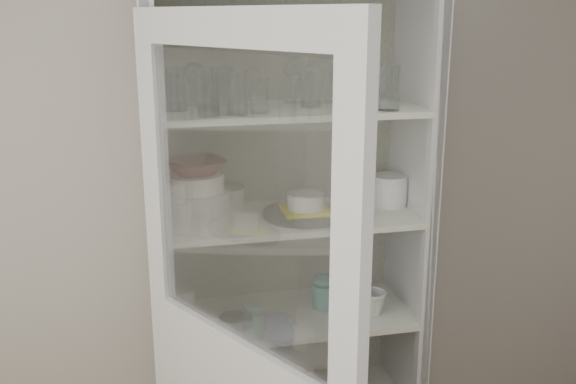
{
  "coord_description": "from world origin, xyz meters",
  "views": [
    {
      "loc": [
        -0.3,
        -0.96,
        1.98
      ],
      "look_at": [
        0.2,
        1.27,
        1.35
      ],
      "focal_mm": 40.0,
      "sensor_mm": 36.0,
      "label": 1
    }
  ],
  "objects_px": {
    "plate_stack_front": "(197,208)",
    "glass_platter": "(305,214)",
    "yellow_trivet": "(305,210)",
    "mug_teal": "(332,292)",
    "cream_bowl": "(196,182)",
    "grey_bowl_stack": "(390,190)",
    "pantry_cabinet": "(285,286)",
    "plate_stack_back": "(220,197)",
    "teal_jar": "(324,293)",
    "goblet_3": "(375,79)",
    "terracotta_bowl": "(195,167)",
    "white_ramekin": "(305,201)",
    "measuring_cups": "(234,322)",
    "goblet_0": "(195,82)",
    "mug_blue": "(352,300)",
    "goblet_2": "(326,81)",
    "mug_white": "(373,303)",
    "white_canister": "(181,304)",
    "goblet_1": "(295,79)"
  },
  "relations": [
    {
      "from": "goblet_0",
      "to": "grey_bowl_stack",
      "type": "distance_m",
      "value": 0.85
    },
    {
      "from": "plate_stack_back",
      "to": "teal_jar",
      "type": "relative_size",
      "value": 1.66
    },
    {
      "from": "plate_stack_front",
      "to": "cream_bowl",
      "type": "height_order",
      "value": "cream_bowl"
    },
    {
      "from": "goblet_2",
      "to": "mug_white",
      "type": "height_order",
      "value": "goblet_2"
    },
    {
      "from": "goblet_1",
      "to": "glass_platter",
      "type": "relative_size",
      "value": 0.56
    },
    {
      "from": "glass_platter",
      "to": "mug_teal",
      "type": "xyz_separation_m",
      "value": [
        0.13,
        0.08,
        -0.36
      ]
    },
    {
      "from": "glass_platter",
      "to": "white_canister",
      "type": "bearing_deg",
      "value": 173.43
    },
    {
      "from": "goblet_3",
      "to": "terracotta_bowl",
      "type": "relative_size",
      "value": 0.76
    },
    {
      "from": "plate_stack_back",
      "to": "pantry_cabinet",
      "type": "bearing_deg",
      "value": -15.59
    },
    {
      "from": "goblet_1",
      "to": "grey_bowl_stack",
      "type": "xyz_separation_m",
      "value": [
        0.36,
        -0.07,
        -0.43
      ]
    },
    {
      "from": "plate_stack_front",
      "to": "white_canister",
      "type": "relative_size",
      "value": 1.9
    },
    {
      "from": "white_ramekin",
      "to": "glass_platter",
      "type": "bearing_deg",
      "value": 0.0
    },
    {
      "from": "goblet_3",
      "to": "glass_platter",
      "type": "relative_size",
      "value": 0.49
    },
    {
      "from": "cream_bowl",
      "to": "mug_white",
      "type": "height_order",
      "value": "cream_bowl"
    },
    {
      "from": "goblet_1",
      "to": "plate_stack_back",
      "type": "height_order",
      "value": "goblet_1"
    },
    {
      "from": "mug_teal",
      "to": "cream_bowl",
      "type": "bearing_deg",
      "value": 171.73
    },
    {
      "from": "goblet_0",
      "to": "grey_bowl_stack",
      "type": "height_order",
      "value": "goblet_0"
    },
    {
      "from": "mug_teal",
      "to": "white_canister",
      "type": "height_order",
      "value": "white_canister"
    },
    {
      "from": "glass_platter",
      "to": "measuring_cups",
      "type": "xyz_separation_m",
      "value": [
        -0.28,
        -0.04,
        -0.39
      ]
    },
    {
      "from": "pantry_cabinet",
      "to": "grey_bowl_stack",
      "type": "bearing_deg",
      "value": -5.33
    },
    {
      "from": "pantry_cabinet",
      "to": "yellow_trivet",
      "type": "height_order",
      "value": "pantry_cabinet"
    },
    {
      "from": "mug_white",
      "to": "measuring_cups",
      "type": "distance_m",
      "value": 0.54
    },
    {
      "from": "goblet_0",
      "to": "goblet_2",
      "type": "bearing_deg",
      "value": -3.11
    },
    {
      "from": "goblet_3",
      "to": "mug_blue",
      "type": "bearing_deg",
      "value": -125.81
    },
    {
      "from": "goblet_0",
      "to": "measuring_cups",
      "type": "height_order",
      "value": "goblet_0"
    },
    {
      "from": "terracotta_bowl",
      "to": "white_canister",
      "type": "distance_m",
      "value": 0.56
    },
    {
      "from": "white_ramekin",
      "to": "plate_stack_back",
      "type": "bearing_deg",
      "value": 150.24
    },
    {
      "from": "pantry_cabinet",
      "to": "plate_stack_front",
      "type": "height_order",
      "value": "pantry_cabinet"
    },
    {
      "from": "measuring_cups",
      "to": "glass_platter",
      "type": "bearing_deg",
      "value": 8.68
    },
    {
      "from": "white_canister",
      "to": "mug_blue",
      "type": "bearing_deg",
      "value": -6.56
    },
    {
      "from": "goblet_2",
      "to": "goblet_3",
      "type": "bearing_deg",
      "value": 14.02
    },
    {
      "from": "yellow_trivet",
      "to": "white_ramekin",
      "type": "distance_m",
      "value": 0.03
    },
    {
      "from": "mug_white",
      "to": "goblet_0",
      "type": "bearing_deg",
      "value": 139.33
    },
    {
      "from": "goblet_0",
      "to": "goblet_3",
      "type": "relative_size",
      "value": 1.09
    },
    {
      "from": "cream_bowl",
      "to": "plate_stack_front",
      "type": "bearing_deg",
      "value": 0.0
    },
    {
      "from": "goblet_2",
      "to": "mug_white",
      "type": "bearing_deg",
      "value": -47.26
    },
    {
      "from": "cream_bowl",
      "to": "terracotta_bowl",
      "type": "bearing_deg",
      "value": 0.0
    },
    {
      "from": "goblet_0",
      "to": "plate_stack_front",
      "type": "relative_size",
      "value": 0.69
    },
    {
      "from": "white_canister",
      "to": "plate_stack_front",
      "type": "bearing_deg",
      "value": -49.53
    },
    {
      "from": "plate_stack_front",
      "to": "glass_platter",
      "type": "relative_size",
      "value": 0.78
    },
    {
      "from": "plate_stack_back",
      "to": "measuring_cups",
      "type": "height_order",
      "value": "plate_stack_back"
    },
    {
      "from": "goblet_1",
      "to": "glass_platter",
      "type": "distance_m",
      "value": 0.5
    },
    {
      "from": "pantry_cabinet",
      "to": "measuring_cups",
      "type": "distance_m",
      "value": 0.27
    },
    {
      "from": "cream_bowl",
      "to": "teal_jar",
      "type": "xyz_separation_m",
      "value": [
        0.49,
        0.08,
        -0.5
      ]
    },
    {
      "from": "pantry_cabinet",
      "to": "cream_bowl",
      "type": "xyz_separation_m",
      "value": [
        -0.34,
        -0.13,
        0.48
      ]
    },
    {
      "from": "plate_stack_front",
      "to": "white_ramekin",
      "type": "distance_m",
      "value": 0.4
    },
    {
      "from": "goblet_3",
      "to": "glass_platter",
      "type": "height_order",
      "value": "goblet_3"
    },
    {
      "from": "glass_platter",
      "to": "goblet_0",
      "type": "bearing_deg",
      "value": 160.11
    },
    {
      "from": "yellow_trivet",
      "to": "mug_teal",
      "type": "xyz_separation_m",
      "value": [
        0.13,
        0.08,
        -0.38
      ]
    },
    {
      "from": "cream_bowl",
      "to": "grey_bowl_stack",
      "type": "height_order",
      "value": "cream_bowl"
    }
  ]
}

